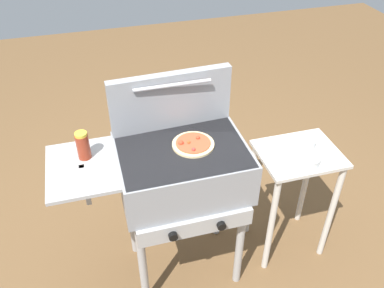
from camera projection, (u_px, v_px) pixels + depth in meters
ground_plane at (184, 263)px, 2.52m from camera, size 8.00×8.00×0.00m
grill at (180, 172)px, 2.06m from camera, size 0.96×0.53×0.90m
grill_lid_open at (171, 100)px, 2.05m from camera, size 0.63×0.09×0.30m
pizza_pepperoni at (193, 144)px, 2.00m from camera, size 0.21×0.21×0.04m
sauce_jar at (83, 145)px, 1.89m from camera, size 0.06×0.06×0.14m
prep_table at (294, 181)px, 2.35m from camera, size 0.44×0.36×0.74m
topping_bowl_near at (305, 143)px, 2.25m from camera, size 0.10×0.10×0.04m
topping_bowl_far at (309, 160)px, 2.13m from camera, size 0.12×0.12×0.04m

